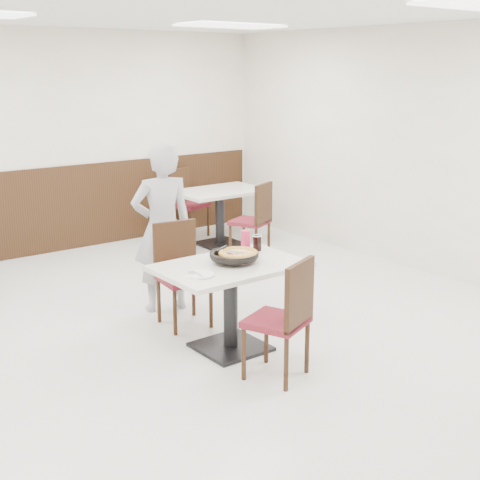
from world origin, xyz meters
TOP-DOWN VIEW (x-y plane):
  - floor at (0.00, 0.00)m, footprint 7.00×7.00m
  - ceiling at (0.00, 0.00)m, footprint 7.00×7.00m
  - wall_back at (0.00, 3.50)m, footprint 6.00×0.04m
  - wall_right at (3.00, 0.00)m, footprint 0.04×7.00m
  - wainscot_back at (0.00, 3.48)m, footprint 5.90×0.03m
  - fluo_panel_d at (1.50, 1.80)m, footprint 1.20×0.60m
  - main_table at (-0.14, -0.38)m, footprint 1.25×0.88m
  - chair_near at (-0.17, -1.01)m, footprint 0.55×0.55m
  - chair_far at (-0.15, 0.31)m, footprint 0.47×0.47m
  - trivet at (-0.08, -0.32)m, footprint 0.14×0.14m
  - pizza_pan at (-0.09, -0.37)m, footprint 0.41×0.41m
  - pizza at (-0.05, -0.38)m, footprint 0.33×0.33m
  - pizza_server at (-0.11, -0.36)m, footprint 0.09×0.10m
  - napkin at (-0.54, -0.49)m, footprint 0.17×0.17m
  - side_plate at (-0.51, -0.51)m, footprint 0.21×0.21m
  - fork at (-0.54, -0.51)m, footprint 0.03×0.15m
  - cola_glass at (0.30, -0.19)m, footprint 0.08×0.08m
  - red_cup at (0.28, -0.06)m, footprint 0.09×0.09m
  - diner_person at (-0.08, 0.80)m, footprint 0.68×0.53m
  - bg_table_right at (1.80, 2.46)m, footprint 1.22×0.84m
  - bg_chair_right_near at (1.75, 1.76)m, footprint 0.56×0.56m
  - bg_chair_right_far at (1.73, 3.09)m, footprint 0.51×0.51m

SIDE VIEW (x-z plane):
  - floor at x=0.00m, z-range 0.00..0.00m
  - main_table at x=-0.14m, z-range 0.00..0.75m
  - bg_table_right at x=1.80m, z-range 0.00..0.75m
  - chair_near at x=-0.17m, z-range 0.00..0.95m
  - chair_far at x=-0.15m, z-range 0.00..0.95m
  - bg_chair_right_near at x=1.75m, z-range 0.00..0.95m
  - bg_chair_right_far at x=1.73m, z-range 0.00..0.95m
  - wainscot_back at x=0.00m, z-range 0.00..1.10m
  - napkin at x=-0.54m, z-range 0.75..0.75m
  - side_plate at x=-0.51m, z-range 0.75..0.77m
  - trivet at x=-0.08m, z-range 0.75..0.79m
  - fork at x=-0.54m, z-range 0.77..0.77m
  - pizza_pan at x=-0.09m, z-range 0.79..0.80m
  - pizza at x=-0.05m, z-range 0.80..0.82m
  - cola_glass at x=0.30m, z-range 0.75..0.88m
  - diner_person at x=-0.08m, z-range 0.00..1.64m
  - red_cup at x=0.28m, z-range 0.75..0.91m
  - pizza_server at x=-0.11m, z-range 0.84..0.84m
  - wall_back at x=0.00m, z-range 0.00..2.80m
  - wall_right at x=3.00m, z-range 0.00..2.80m
  - fluo_panel_d at x=1.50m, z-range 2.77..2.79m
  - ceiling at x=0.00m, z-range 2.80..2.80m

